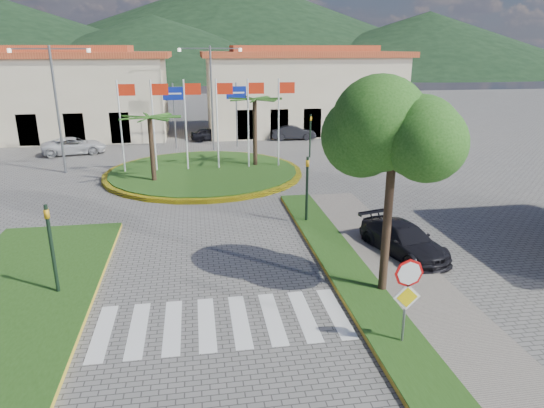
{
  "coord_description": "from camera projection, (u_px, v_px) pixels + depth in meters",
  "views": [
    {
      "loc": [
        -0.48,
        -8.84,
        7.89
      ],
      "look_at": [
        2.23,
        8.0,
        2.36
      ],
      "focal_mm": 32.0,
      "sensor_mm": 36.0,
      "label": 1
    }
  ],
  "objects": [
    {
      "name": "direction_sign_west",
      "position": [
        174.0,
        105.0,
        38.5
      ],
      "size": [
        1.6,
        0.14,
        5.2
      ],
      "color": "slate",
      "rests_on": "ground"
    },
    {
      "name": "hill_far_mid",
      "position": [
        237.0,
        24.0,
        158.71
      ],
      "size": [
        180.0,
        180.0,
        30.0
      ],
      "primitive_type": "cone",
      "color": "black",
      "rests_on": "ground"
    },
    {
      "name": "deciduous_tree",
      "position": [
        394.0,
        141.0,
        14.74
      ],
      "size": [
        3.6,
        3.6,
        6.8
      ],
      "color": "black",
      "rests_on": "ground"
    },
    {
      "name": "crosswalk",
      "position": [
        220.0,
        322.0,
        14.56
      ],
      "size": [
        8.0,
        3.0,
        0.01
      ],
      "primitive_type": "cube",
      "color": "silver",
      "rests_on": "ground"
    },
    {
      "name": "traffic_light_left",
      "position": [
        51.0,
        242.0,
        15.53
      ],
      "size": [
        0.15,
        0.18,
        3.2
      ],
      "color": "black",
      "rests_on": "ground"
    },
    {
      "name": "direction_sign_east",
      "position": [
        236.0,
        104.0,
        39.26
      ],
      "size": [
        1.6,
        0.14,
        5.2
      ],
      "color": "slate",
      "rests_on": "ground"
    },
    {
      "name": "roundabout_island",
      "position": [
        204.0,
        172.0,
        31.42
      ],
      "size": [
        12.7,
        12.7,
        6.0
      ],
      "color": "yellow",
      "rests_on": "ground"
    },
    {
      "name": "traffic_light_far",
      "position": [
        310.0,
        132.0,
        35.84
      ],
      "size": [
        0.18,
        0.15,
        3.2
      ],
      "color": "black",
      "rests_on": "ground"
    },
    {
      "name": "street_lamp_centre",
      "position": [
        212.0,
        93.0,
        37.75
      ],
      "size": [
        4.8,
        0.16,
        8.0
      ],
      "color": "slate",
      "rests_on": "ground"
    },
    {
      "name": "hill_near_back",
      "position": [
        154.0,
        47.0,
        128.91
      ],
      "size": [
        110.0,
        110.0,
        16.0
      ],
      "primitive_type": "cone",
      "color": "black",
      "rests_on": "ground"
    },
    {
      "name": "car_dark_a",
      "position": [
        209.0,
        134.0,
        42.87
      ],
      "size": [
        3.39,
        1.77,
        1.1
      ],
      "primitive_type": "imported",
      "rotation": [
        0.0,
        0.0,
        1.72
      ],
      "color": "black",
      "rests_on": "ground"
    },
    {
      "name": "median_left",
      "position": [
        12.0,
        304.0,
        15.43
      ],
      "size": [
        5.0,
        14.0,
        0.18
      ],
      "primitive_type": "cube",
      "color": "#244814",
      "rests_on": "ground"
    },
    {
      "name": "hill_far_east",
      "position": [
        427.0,
        43.0,
        145.39
      ],
      "size": [
        120.0,
        120.0,
        18.0
      ],
      "primitive_type": "cone",
      "color": "black",
      "rests_on": "ground"
    },
    {
      "name": "verge_right",
      "position": [
        398.0,
        343.0,
        13.39
      ],
      "size": [
        1.6,
        28.0,
        0.18
      ],
      "primitive_type": "cube",
      "color": "#244814",
      "rests_on": "ground"
    },
    {
      "name": "street_lamp_west",
      "position": [
        57.0,
        104.0,
        30.6
      ],
      "size": [
        4.8,
        0.16,
        8.0
      ],
      "color": "slate",
      "rests_on": "ground"
    },
    {
      "name": "car_side_right",
      "position": [
        404.0,
        240.0,
        19.17
      ],
      "size": [
        2.83,
        4.64,
        1.26
      ],
      "primitive_type": "imported",
      "rotation": [
        0.0,
        0.0,
        0.26
      ],
      "color": "black",
      "rests_on": "ground"
    },
    {
      "name": "white_van",
      "position": [
        74.0,
        146.0,
        37.32
      ],
      "size": [
        5.02,
        3.08,
        1.3
      ],
      "primitive_type": "imported",
      "rotation": [
        0.0,
        0.0,
        1.78
      ],
      "color": "silver",
      "rests_on": "ground"
    },
    {
      "name": "sidewalk_right",
      "position": [
        439.0,
        340.0,
        13.57
      ],
      "size": [
        4.0,
        28.0,
        0.15
      ],
      "primitive_type": "cube",
      "color": "gray",
      "rests_on": "ground"
    },
    {
      "name": "stop_sign",
      "position": [
        407.0,
        289.0,
        12.84
      ],
      "size": [
        0.8,
        0.11,
        2.65
      ],
      "color": "slate",
      "rests_on": "ground"
    },
    {
      "name": "building_left",
      "position": [
        39.0,
        94.0,
        43.18
      ],
      "size": [
        23.32,
        9.54,
        8.05
      ],
      "color": "beige",
      "rests_on": "ground"
    },
    {
      "name": "traffic_light_right",
      "position": [
        307.0,
        184.0,
        22.16
      ],
      "size": [
        0.15,
        0.18,
        3.2
      ],
      "color": "black",
      "rests_on": "ground"
    },
    {
      "name": "building_right",
      "position": [
        302.0,
        90.0,
        46.8
      ],
      "size": [
        19.08,
        9.54,
        8.05
      ],
      "color": "beige",
      "rests_on": "ground"
    },
    {
      "name": "car_dark_b",
      "position": [
        293.0,
        132.0,
        43.21
      ],
      "size": [
        3.97,
        1.54,
        1.29
      ],
      "primitive_type": "imported",
      "rotation": [
        0.0,
        0.0,
        1.53
      ],
      "color": "black",
      "rests_on": "ground"
    }
  ]
}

